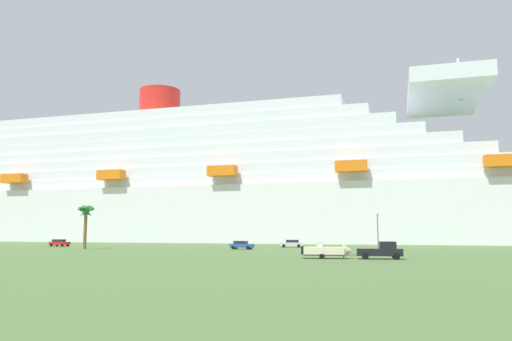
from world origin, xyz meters
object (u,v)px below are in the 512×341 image
(small_boat_on_trailer, at_px, (330,251))
(palm_tree, at_px, (86,215))
(parked_car_red_hatchback, at_px, (59,243))
(pickup_truck, at_px, (382,251))
(parked_car_silver_sedan, at_px, (291,243))
(parked_car_blue_suv, at_px, (242,245))
(street_lamp, at_px, (378,225))
(cruise_ship, at_px, (243,190))

(small_boat_on_trailer, height_order, palm_tree, palm_tree)
(small_boat_on_trailer, relative_size, parked_car_red_hatchback, 1.61)
(pickup_truck, height_order, palm_tree, palm_tree)
(parked_car_silver_sedan, height_order, parked_car_blue_suv, same)
(small_boat_on_trailer, bearing_deg, parked_car_silver_sedan, 105.65)
(small_boat_on_trailer, bearing_deg, parked_car_red_hatchback, 152.33)
(small_boat_on_trailer, xyz_separation_m, palm_tree, (-48.94, 21.88, 5.50))
(pickup_truck, relative_size, small_boat_on_trailer, 0.79)
(parked_car_blue_suv, bearing_deg, street_lamp, -5.95)
(parked_car_blue_suv, relative_size, parked_car_red_hatchback, 1.00)
(street_lamp, bearing_deg, parked_car_silver_sedan, 139.84)
(cruise_ship, xyz_separation_m, street_lamp, (39.42, -59.15, -11.57))
(cruise_ship, height_order, parked_car_silver_sedan, cruise_ship)
(pickup_truck, height_order, parked_car_red_hatchback, pickup_truck)
(pickup_truck, bearing_deg, parked_car_blue_suv, 133.61)
(parked_car_red_hatchback, bearing_deg, parked_car_blue_suv, -7.61)
(pickup_truck, xyz_separation_m, parked_car_red_hatchback, (-68.33, 32.10, -0.21))
(pickup_truck, relative_size, palm_tree, 0.67)
(parked_car_blue_suv, bearing_deg, parked_car_silver_sedan, 57.44)
(small_boat_on_trailer, distance_m, parked_car_blue_suv, 32.49)
(parked_car_silver_sedan, bearing_deg, palm_tree, -156.10)
(parked_car_silver_sedan, height_order, parked_car_red_hatchback, same)
(parked_car_red_hatchback, bearing_deg, street_lamp, -7.00)
(parked_car_silver_sedan, bearing_deg, cruise_ship, 116.31)
(small_boat_on_trailer, xyz_separation_m, parked_car_blue_suv, (-18.59, 26.64, -0.13))
(street_lamp, relative_size, parked_car_blue_suv, 1.52)
(cruise_ship, bearing_deg, pickup_truck, -64.62)
(palm_tree, distance_m, parked_car_silver_sedan, 42.03)
(cruise_ship, xyz_separation_m, parked_car_silver_sedan, (21.96, -44.41, -15.26))
(parked_car_silver_sedan, bearing_deg, small_boat_on_trailer, -74.35)
(small_boat_on_trailer, height_order, parked_car_blue_suv, small_boat_on_trailer)
(pickup_truck, distance_m, parked_car_silver_sedan, 42.16)
(pickup_truck, xyz_separation_m, street_lamp, (0.12, 23.69, 3.48))
(small_boat_on_trailer, relative_size, palm_tree, 0.86)
(cruise_ship, xyz_separation_m, pickup_truck, (39.29, -82.84, -15.05))
(pickup_truck, xyz_separation_m, small_boat_on_trailer, (-6.48, -0.33, -0.08))
(palm_tree, xyz_separation_m, street_lamp, (55.54, 2.14, -1.94))
(small_boat_on_trailer, distance_m, parked_car_red_hatchback, 69.83)
(pickup_truck, bearing_deg, small_boat_on_trailer, -177.10)
(cruise_ship, bearing_deg, parked_car_blue_suv, -75.88)
(small_boat_on_trailer, height_order, parked_car_red_hatchback, small_boat_on_trailer)
(pickup_truck, bearing_deg, parked_car_red_hatchback, 154.84)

